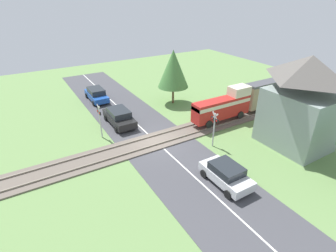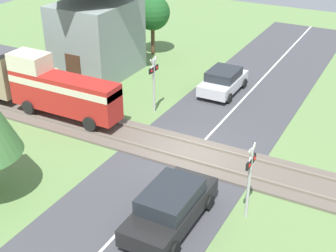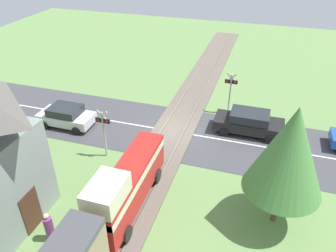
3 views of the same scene
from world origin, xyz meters
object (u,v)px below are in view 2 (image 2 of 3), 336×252
Objects in this scene: train at (7,75)px; car_far_side at (223,81)px; station_building at (96,18)px; crossing_signal_west_approach at (250,173)px; pedestrian_by_station at (58,81)px; car_near_crossing at (171,206)px; crossing_signal_east_approach at (154,78)px.

car_far_side is at bearing -53.43° from train.
car_far_side is 0.50× the size of station_building.
car_far_side is (7.34, -9.90, -1.10)m from train.
pedestrian_by_station is at bearing 67.42° from crossing_signal_west_approach.
car_near_crossing is at bearing -122.86° from pedestrian_by_station.
train is at bearing 112.54° from crossing_signal_east_approach.
crossing_signal_east_approach is 6.53m from pedestrian_by_station.
train reaches higher than crossing_signal_west_approach.
train is at bearing 69.31° from car_near_crossing.
crossing_signal_west_approach is at bearing -129.53° from crossing_signal_east_approach.
pedestrian_by_station is (-0.45, 6.38, -1.30)m from crossing_signal_east_approach.
car_near_crossing is 1.19× the size of car_far_side.
pedestrian_by_station reaches higher than car_near_crossing.
station_building is (6.40, -1.53, 1.87)m from train.
train is at bearing 78.31° from crossing_signal_west_approach.
train is 15.45m from crossing_signal_west_approach.
car_near_crossing is 3.14m from crossing_signal_west_approach.
train is at bearing 166.58° from station_building.
station_building reaches higher than car_far_side.
pedestrian_by_station is at bearing 118.10° from car_far_side.
car_far_side is at bearing -29.21° from crossing_signal_east_approach.
station_building is at bearing -13.42° from train.
station_building is (-0.94, 8.37, 2.96)m from car_far_side.
station_building is at bearing 61.50° from crossing_signal_east_approach.
station_building reaches higher than train.
car_far_side is (12.17, 2.88, -0.05)m from car_near_crossing.
pedestrian_by_station is (5.81, 13.97, -1.30)m from crossing_signal_west_approach.
train is 8.17m from crossing_signal_east_approach.
pedestrian_by_station reaches higher than car_far_side.
crossing_signal_west_approach is at bearing -125.01° from station_building.
crossing_signal_east_approach is at bearing 150.79° from car_far_side.
train reaches higher than car_near_crossing.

